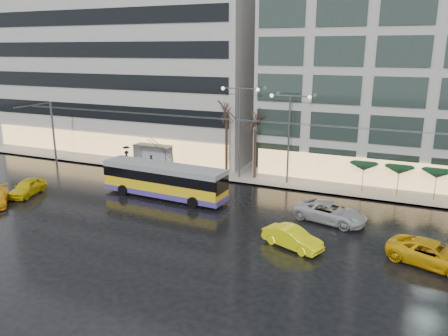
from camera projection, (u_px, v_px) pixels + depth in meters
The scene contains 22 objects.
ground at pixel (168, 210), 35.69m from camera, with size 140.00×140.00×0.00m, color black.
sidewalk at pixel (250, 170), 47.30m from camera, with size 80.00×10.00×0.15m, color gray.
kerb at pixel (233, 182), 42.92m from camera, with size 80.00×0.10×0.15m, color slate.
building_left at pixel (132, 62), 55.68m from camera, with size 34.00×14.00×22.00m, color #B8B5B0.
building_right at pixel (436, 50), 41.88m from camera, with size 32.00×14.00×25.00m, color #B8B5B0.
trolleybus at pixel (164, 181), 38.44m from camera, with size 11.73×4.83×5.39m.
catenary at pixel (219, 142), 41.21m from camera, with size 42.24×5.12×7.00m.
bus_shelter at pixel (151, 151), 47.84m from camera, with size 4.20×1.60×2.51m.
street_lamp_near at pixel (240, 120), 42.90m from camera, with size 3.96×0.36×9.03m.
street_lamp_far at pixel (289, 126), 41.06m from camera, with size 3.96×0.36×8.53m.
tree_a at pixel (227, 108), 43.36m from camera, with size 3.20×3.20×8.40m.
tree_b at pixel (256, 116), 42.57m from camera, with size 3.20×3.20×7.70m.
parasol_a at pixel (364, 167), 39.42m from camera, with size 2.50×2.50×2.65m.
parasol_b at pixel (399, 170), 38.27m from camera, with size 2.50×2.50×2.65m.
parasol_c at pixel (437, 174), 37.13m from camera, with size 2.50×2.50×2.65m.
taxi_a at pixel (27, 187), 39.22m from camera, with size 1.71×4.24×1.45m, color yellow.
taxi_b at pixel (292, 238), 28.86m from camera, with size 1.45×4.16×1.37m, color #FFFC0D.
taxi_c at pixel (433, 254), 26.42m from camera, with size 2.46×5.33×1.48m, color #ECB20C.
sedan_silver at pixel (330, 212), 33.16m from camera, with size 2.53×5.50×1.53m, color #B7B8BD.
pedestrian_a at pixel (151, 156), 46.70m from camera, with size 1.08×1.10×2.19m.
pedestrian_b at pixel (171, 158), 48.49m from camera, with size 1.05×1.04×1.70m.
pedestrian_c at pixel (127, 154), 49.03m from camera, with size 1.06×0.91×2.11m.
Camera 1 is at (17.49, -28.93, 12.80)m, focal length 35.00 mm.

